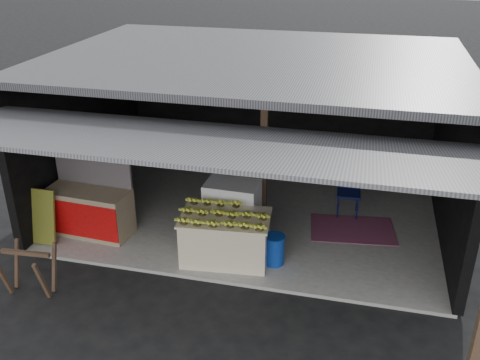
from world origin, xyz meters
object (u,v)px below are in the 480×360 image
(neighbor_stall, at_px, (89,209))
(plastic_chair, at_px, (349,187))
(sawhorse, at_px, (28,267))
(white_crate, at_px, (232,209))
(banana_table, at_px, (225,238))
(water_barrel, at_px, (274,250))

(neighbor_stall, distance_m, plastic_chair, 4.78)
(sawhorse, bearing_deg, white_crate, 37.94)
(neighbor_stall, bearing_deg, banana_table, -2.32)
(banana_table, bearing_deg, plastic_chair, 43.12)
(white_crate, distance_m, water_barrel, 1.16)
(banana_table, height_order, white_crate, white_crate)
(banana_table, relative_size, white_crate, 1.49)
(neighbor_stall, height_order, sawhorse, neighbor_stall)
(banana_table, relative_size, water_barrel, 3.17)
(neighbor_stall, bearing_deg, water_barrel, 0.17)
(water_barrel, bearing_deg, banana_table, -175.51)
(plastic_chair, bearing_deg, sawhorse, -143.67)
(banana_table, bearing_deg, water_barrel, -1.07)
(white_crate, height_order, neighbor_stall, neighbor_stall)
(banana_table, distance_m, sawhorse, 3.02)
(sawhorse, height_order, plastic_chair, plastic_chair)
(white_crate, bearing_deg, plastic_chair, 36.51)
(plastic_chair, bearing_deg, water_barrel, -119.86)
(white_crate, relative_size, sawhorse, 1.33)
(plastic_chair, bearing_deg, neighbor_stall, -160.08)
(sawhorse, relative_size, water_barrel, 1.60)
(water_barrel, xyz_separation_m, plastic_chair, (1.05, 2.04, 0.30))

